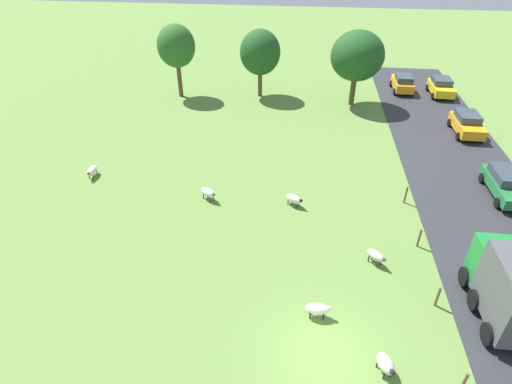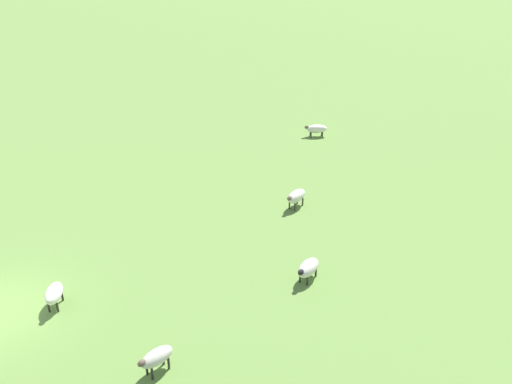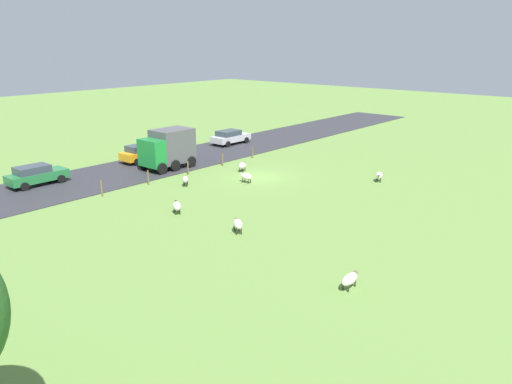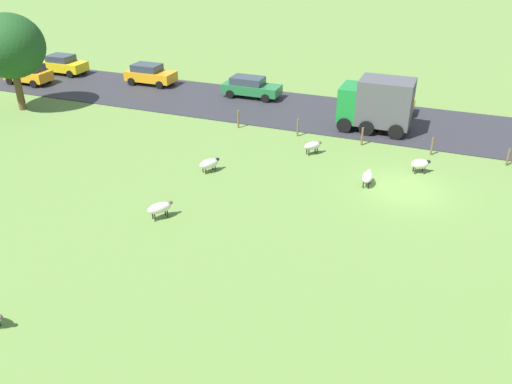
% 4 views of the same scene
% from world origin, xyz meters
% --- Properties ---
extents(ground_plane, '(160.00, 160.00, 0.00)m').
position_xyz_m(ground_plane, '(0.00, 0.00, 0.00)').
color(ground_plane, olive).
extents(road_strip, '(8.00, 80.00, 0.06)m').
position_xyz_m(road_strip, '(9.85, 0.00, 0.03)').
color(road_strip, '#2D2D33').
rests_on(road_strip, ground_plane).
extents(sheep_0, '(1.24, 1.08, 0.76)m').
position_xyz_m(sheep_0, '(-1.71, 10.40, 0.49)').
color(sheep_0, silver).
rests_on(sheep_0, ground_plane).
extents(sheep_1, '(0.88, 1.12, 0.81)m').
position_xyz_m(sheep_1, '(2.38, -0.43, 0.53)').
color(sheep_1, beige).
rests_on(sheep_1, ground_plane).
extents(sheep_2, '(1.06, 1.06, 0.78)m').
position_xyz_m(sheep_2, '(2.71, 5.77, 0.54)').
color(sheep_2, beige).
rests_on(sheep_2, ground_plane).
extents(sheep_3, '(1.22, 1.10, 0.80)m').
position_xyz_m(sheep_3, '(-7.08, 10.35, 0.54)').
color(sheep_3, silver).
rests_on(sheep_3, ground_plane).
extents(sheep_6, '(1.18, 0.54, 0.77)m').
position_xyz_m(sheep_6, '(-0.24, 1.97, 0.51)').
color(sheep_6, white).
rests_on(sheep_6, ground_plane).
extents(tree_2, '(4.79, 4.79, 6.81)m').
position_xyz_m(tree_2, '(2.91, 27.79, 4.56)').
color(tree_2, brown).
rests_on(tree_2, ground_plane).
extents(fence_post_0, '(0.12, 0.12, 1.02)m').
position_xyz_m(fence_post_0, '(5.17, -4.96, 0.51)').
color(fence_post_0, brown).
rests_on(fence_post_0, ground_plane).
extents(fence_post_1, '(0.12, 0.12, 1.08)m').
position_xyz_m(fence_post_1, '(5.17, -0.83, 0.54)').
color(fence_post_1, brown).
rests_on(fence_post_1, ground_plane).
extents(fence_post_2, '(0.12, 0.12, 1.15)m').
position_xyz_m(fence_post_2, '(5.17, 3.31, 0.58)').
color(fence_post_2, brown).
rests_on(fence_post_2, ground_plane).
extents(fence_post_3, '(0.12, 0.12, 1.15)m').
position_xyz_m(fence_post_3, '(5.17, 7.44, 0.58)').
color(fence_post_3, brown).
rests_on(fence_post_3, ground_plane).
extents(fence_post_4, '(0.12, 0.12, 1.20)m').
position_xyz_m(fence_post_4, '(5.17, 11.58, 0.60)').
color(fence_post_4, brown).
rests_on(fence_post_4, ground_plane).
extents(truck_0, '(2.77, 4.57, 3.39)m').
position_xyz_m(truck_0, '(8.02, 3.01, 1.86)').
color(truck_0, '#197F33').
rests_on(truck_0, road_strip).
extents(car_0, '(1.94, 3.88, 1.67)m').
position_xyz_m(car_0, '(8.26, 31.96, 0.92)').
color(car_0, orange).
rests_on(car_0, road_strip).
extents(car_1, '(2.09, 3.86, 1.65)m').
position_xyz_m(car_1, '(11.88, 31.29, 0.91)').
color(car_1, yellow).
rests_on(car_1, road_strip).
extents(car_2, '(2.05, 4.12, 1.66)m').
position_xyz_m(car_2, '(11.81, 22.40, 0.92)').
color(car_2, orange).
rests_on(car_2, road_strip).
extents(car_3, '(1.99, 4.48, 1.56)m').
position_xyz_m(car_3, '(11.58, 13.25, 0.87)').
color(car_3, '#237238').
rests_on(car_3, road_strip).
extents(car_5, '(1.97, 4.07, 1.60)m').
position_xyz_m(car_5, '(11.81, 3.07, 0.89)').
color(car_5, orange).
rests_on(car_5, road_strip).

